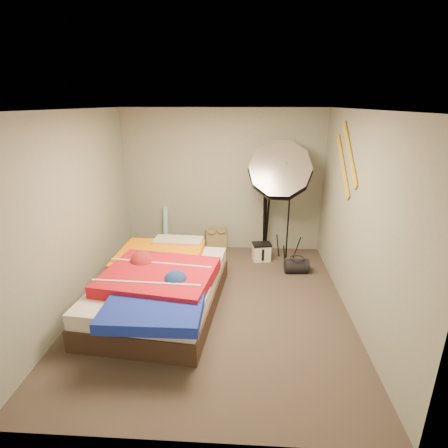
# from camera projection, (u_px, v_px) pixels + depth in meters

# --- Properties ---
(floor) EXTENTS (4.00, 4.00, 0.00)m
(floor) POSITION_uv_depth(u_px,v_px,m) (214.00, 305.00, 4.68)
(floor) COLOR #4C3F38
(floor) RESTS_ON ground
(ceiling) EXTENTS (4.00, 4.00, 0.00)m
(ceiling) POSITION_uv_depth(u_px,v_px,m) (212.00, 110.00, 3.86)
(ceiling) COLOR silver
(ceiling) RESTS_ON wall_back
(wall_back) EXTENTS (3.50, 0.00, 3.50)m
(wall_back) POSITION_uv_depth(u_px,v_px,m) (223.00, 182.00, 6.16)
(wall_back) COLOR #989F90
(wall_back) RESTS_ON floor
(wall_front) EXTENTS (3.50, 0.00, 3.50)m
(wall_front) POSITION_uv_depth(u_px,v_px,m) (187.00, 307.00, 2.39)
(wall_front) COLOR #989F90
(wall_front) RESTS_ON floor
(wall_left) EXTENTS (0.00, 4.00, 4.00)m
(wall_left) POSITION_uv_depth(u_px,v_px,m) (74.00, 214.00, 4.37)
(wall_left) COLOR #989F90
(wall_left) RESTS_ON floor
(wall_right) EXTENTS (0.00, 4.00, 4.00)m
(wall_right) POSITION_uv_depth(u_px,v_px,m) (359.00, 219.00, 4.18)
(wall_right) COLOR #989F90
(wall_right) RESTS_ON floor
(tote_bag) EXTENTS (0.41, 0.26, 0.39)m
(tote_bag) POSITION_uv_depth(u_px,v_px,m) (216.00, 240.00, 6.42)
(tote_bag) COLOR tan
(tote_bag) RESTS_ON floor
(wrapping_roll) EXTENTS (0.09, 0.22, 0.78)m
(wrapping_roll) POSITION_uv_depth(u_px,v_px,m) (166.00, 228.00, 6.41)
(wrapping_roll) COLOR #54B9CF
(wrapping_roll) RESTS_ON floor
(camera_case) EXTENTS (0.32, 0.25, 0.29)m
(camera_case) POSITION_uv_depth(u_px,v_px,m) (262.00, 252.00, 5.98)
(camera_case) COLOR white
(camera_case) RESTS_ON floor
(duffel_bag) EXTENTS (0.39, 0.26, 0.23)m
(duffel_bag) POSITION_uv_depth(u_px,v_px,m) (296.00, 266.00, 5.56)
(duffel_bag) COLOR black
(duffel_bag) RESTS_ON floor
(wall_stripe_upper) EXTENTS (0.02, 0.91, 0.78)m
(wall_stripe_upper) POSITION_uv_depth(u_px,v_px,m) (350.00, 154.00, 4.51)
(wall_stripe_upper) COLOR gold
(wall_stripe_upper) RESTS_ON wall_right
(wall_stripe_lower) EXTENTS (0.02, 0.91, 0.78)m
(wall_stripe_lower) POSITION_uv_depth(u_px,v_px,m) (343.00, 166.00, 4.81)
(wall_stripe_lower) COLOR gold
(wall_stripe_lower) RESTS_ON wall_right
(bed) EXTENTS (1.67, 2.34, 0.62)m
(bed) POSITION_uv_depth(u_px,v_px,m) (160.00, 286.00, 4.55)
(bed) COLOR #412C23
(bed) RESTS_ON floor
(photo_umbrella) EXTENTS (1.30, 1.00, 2.14)m
(photo_umbrella) POSITION_uv_depth(u_px,v_px,m) (280.00, 172.00, 5.53)
(photo_umbrella) COLOR black
(photo_umbrella) RESTS_ON floor
(camera_tripod) EXTENTS (0.08, 0.08, 1.44)m
(camera_tripod) POSITION_uv_depth(u_px,v_px,m) (266.00, 209.00, 6.07)
(camera_tripod) COLOR black
(camera_tripod) RESTS_ON floor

